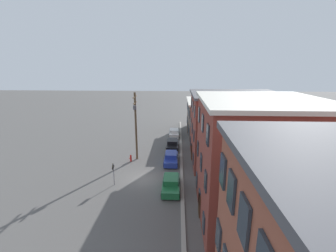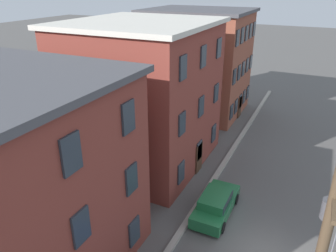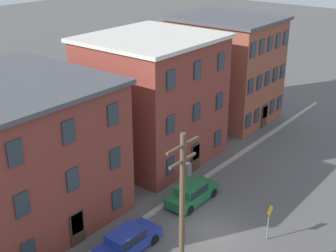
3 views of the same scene
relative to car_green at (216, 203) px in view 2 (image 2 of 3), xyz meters
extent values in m
cube|color=#9E998E|center=(-2.22, 1.20, -0.67)|extent=(56.00, 0.36, 0.16)
cube|color=#2D3842|center=(-8.43, 2.64, 3.83)|extent=(0.90, 0.10, 1.40)
cube|color=#2D3842|center=(-8.43, 2.64, 6.88)|extent=(0.90, 0.10, 1.40)
cube|color=#2D3842|center=(-4.90, 2.64, 0.78)|extent=(0.90, 0.10, 1.40)
cube|color=#2D3842|center=(-4.90, 2.64, 3.83)|extent=(0.90, 0.10, 1.40)
cube|color=#2D3842|center=(-4.90, 2.64, 6.88)|extent=(0.90, 0.10, 1.40)
cube|color=brown|center=(4.15, 7.20, 4.33)|extent=(9.80, 9.01, 10.16)
cube|color=silver|center=(4.15, 7.20, 9.56)|extent=(10.30, 9.51, 0.30)
cube|color=#2D3842|center=(0.88, 2.64, 0.94)|extent=(0.90, 0.10, 1.40)
cube|color=#2D3842|center=(0.88, 2.64, 4.33)|extent=(0.90, 0.10, 1.40)
cube|color=#2D3842|center=(0.88, 2.64, 7.72)|extent=(0.90, 0.10, 1.40)
cube|color=#2D3842|center=(4.15, 2.64, 0.94)|extent=(0.90, 0.10, 1.40)
cube|color=#2D3842|center=(4.15, 2.64, 4.33)|extent=(0.90, 0.10, 1.40)
cube|color=#2D3842|center=(4.15, 2.64, 7.72)|extent=(0.90, 0.10, 1.40)
cube|color=#2D3842|center=(7.41, 2.64, 0.94)|extent=(0.90, 0.10, 1.40)
cube|color=#2D3842|center=(7.41, 2.64, 4.33)|extent=(0.90, 0.10, 1.40)
cube|color=#2D3842|center=(7.41, 2.64, 7.72)|extent=(0.90, 0.10, 1.40)
cube|color=#472D1E|center=(4.15, 2.64, 0.35)|extent=(1.10, 0.10, 2.20)
cube|color=brown|center=(15.92, 7.47, 4.31)|extent=(8.13, 9.54, 10.12)
cube|color=#4C4C51|center=(15.92, 7.47, 9.52)|extent=(8.63, 10.04, 0.30)
cube|color=#2D3842|center=(12.67, 2.64, 0.94)|extent=(0.90, 0.10, 1.40)
cube|color=#2D3842|center=(12.67, 2.64, 4.31)|extent=(0.90, 0.10, 1.40)
cube|color=#2D3842|center=(12.67, 2.64, 7.68)|extent=(0.90, 0.10, 1.40)
cube|color=#2D3842|center=(14.30, 2.64, 0.94)|extent=(0.90, 0.10, 1.40)
cube|color=#2D3842|center=(14.30, 2.64, 4.31)|extent=(0.90, 0.10, 1.40)
cube|color=#2D3842|center=(14.30, 2.64, 7.68)|extent=(0.90, 0.10, 1.40)
cube|color=#2D3842|center=(15.92, 2.64, 0.94)|extent=(0.90, 0.10, 1.40)
cube|color=#2D3842|center=(15.92, 2.64, 4.31)|extent=(0.90, 0.10, 1.40)
cube|color=#2D3842|center=(15.92, 2.64, 7.68)|extent=(0.90, 0.10, 1.40)
cube|color=#2D3842|center=(17.55, 2.64, 0.94)|extent=(0.90, 0.10, 1.40)
cube|color=#2D3842|center=(17.55, 2.64, 4.31)|extent=(0.90, 0.10, 1.40)
cube|color=#2D3842|center=(17.55, 2.64, 7.68)|extent=(0.90, 0.10, 1.40)
cube|color=#2D3842|center=(19.17, 2.64, 0.94)|extent=(0.90, 0.10, 1.40)
cube|color=#2D3842|center=(19.17, 2.64, 4.31)|extent=(0.90, 0.10, 1.40)
cube|color=#2D3842|center=(19.17, 2.64, 7.68)|extent=(0.90, 0.10, 1.40)
cube|color=#472D1E|center=(15.92, 2.64, 0.35)|extent=(1.10, 0.10, 2.20)
cube|color=#1E6638|center=(0.07, 0.00, -0.22)|extent=(4.40, 1.80, 0.70)
cube|color=#1E6638|center=(-0.13, 0.00, 0.41)|extent=(2.20, 1.51, 0.55)
cube|color=#1E232D|center=(-0.13, 0.00, 0.41)|extent=(2.02, 1.58, 0.48)
cylinder|color=black|center=(1.52, 0.85, -0.42)|extent=(0.66, 0.22, 0.66)
cylinder|color=black|center=(1.52, -0.85, -0.42)|extent=(0.66, 0.22, 0.66)
cylinder|color=black|center=(-1.38, 0.85, -0.42)|extent=(0.66, 0.22, 0.66)
cylinder|color=black|center=(-1.38, -0.85, -0.42)|extent=(0.66, 0.22, 0.66)
cylinder|color=slate|center=(-0.69, -6.38, 0.48)|extent=(0.08, 0.08, 2.46)
cube|color=brown|center=(-8.08, -5.15, 7.37)|extent=(2.00, 0.12, 0.12)
cylinder|color=#515156|center=(-7.73, -5.15, 6.77)|extent=(0.44, 0.44, 0.55)
camera|label=1|loc=(21.67, 0.68, 12.04)|focal=24.00mm
camera|label=2|loc=(-15.60, -4.34, 12.09)|focal=35.00mm
camera|label=3|loc=(-23.87, -16.86, 17.30)|focal=50.00mm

